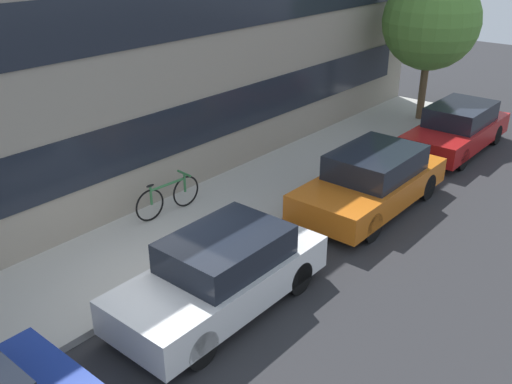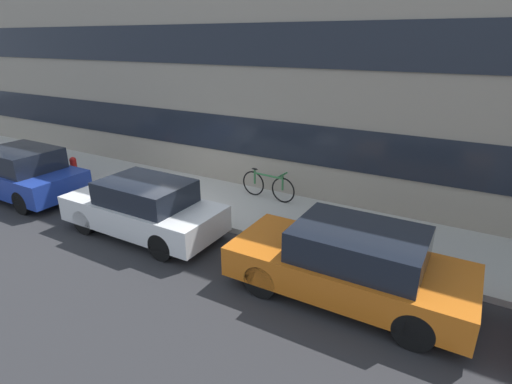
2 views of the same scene
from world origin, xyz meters
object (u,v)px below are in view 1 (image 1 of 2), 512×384
Objects in this scene: parked_car_red at (457,128)px; street_tree at (431,21)px; parked_car_orange at (372,180)px; parked_car_white at (222,273)px; bicycle at (168,196)px.

parked_car_red is 0.90× the size of street_tree.
parked_car_orange is 1.01× the size of parked_car_red.
parked_car_orange is at bearing -180.00° from parked_car_white.
parked_car_orange is at bearing -163.69° from street_tree.
parked_car_white is 2.29× the size of bicycle.
bicycle is 10.45m from street_tree.
parked_car_orange is (4.98, 0.00, 0.01)m from parked_car_white.
parked_car_white is 9.89m from parked_car_red.
parked_car_orange is 4.91m from parked_car_red.
street_tree is at bearing -2.53° from bicycle.
parked_car_orange is 0.91× the size of street_tree.
street_tree is at bearing -163.69° from parked_car_orange.
bicycle is (-3.35, 3.13, -0.14)m from parked_car_orange.
parked_car_white is at bearing -113.29° from bicycle.
parked_car_white is at bearing -170.48° from street_tree.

